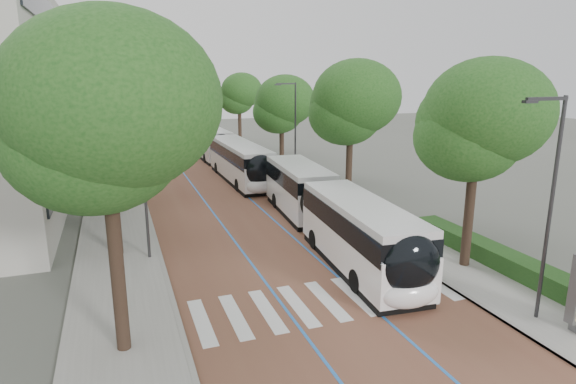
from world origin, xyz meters
The scene contains 18 objects.
ground centered at (0.00, 0.00, 0.00)m, with size 160.00×160.00×0.00m, color #51544C.
road centered at (0.00, 40.00, 0.01)m, with size 11.00×140.00×0.02m, color brown.
sidewalk_left centered at (-7.50, 40.00, 0.06)m, with size 4.00×140.00×0.12m, color gray.
sidewalk_right centered at (7.50, 40.00, 0.06)m, with size 4.00×140.00×0.12m, color gray.
kerb_left centered at (-5.60, 40.00, 0.06)m, with size 0.20×140.00×0.14m, color gray.
kerb_right centered at (5.60, 40.00, 0.06)m, with size 0.20×140.00×0.14m, color gray.
zebra_crossing centered at (0.20, 1.00, 0.03)m, with size 10.55×3.60×0.01m.
lane_line_left centered at (-1.60, 40.00, 0.02)m, with size 0.12×126.00×0.01m, color blue.
lane_line_right centered at (1.60, 40.00, 0.02)m, with size 0.12×126.00×0.01m, color blue.
hedge centered at (9.10, 0.00, 0.52)m, with size 1.20×14.00×0.80m, color #163E15.
streetlight_near centered at (6.62, -3.00, 4.82)m, with size 1.82×0.20×8.00m.
streetlight_far centered at (6.62, 22.00, 4.82)m, with size 1.82×0.20×8.00m.
lamp_post_left centered at (-6.10, 8.00, 4.12)m, with size 0.14×0.14×8.00m, color #313134.
trees_left centered at (-7.50, 23.61, 6.81)m, with size 6.37×61.02×10.10m.
trees_right centered at (7.70, 20.47, 6.32)m, with size 5.87×47.30×9.20m.
lead_bus centered at (3.23, 7.30, 1.63)m, with size 3.83×18.53×3.20m.
bus_queued_0 centered at (2.47, 23.18, 1.62)m, with size 2.67×12.43×3.20m.
bus_queued_1 centered at (2.31, 36.23, 1.62)m, with size 2.86×12.46×3.20m.
Camera 1 is at (-7.25, -14.98, 8.81)m, focal length 30.00 mm.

